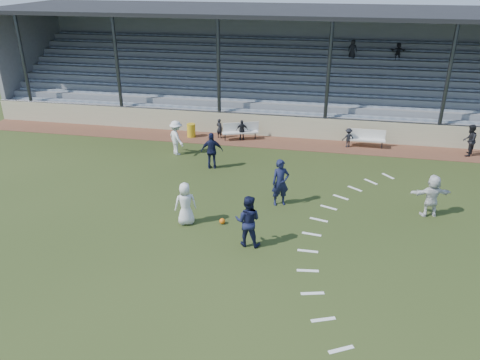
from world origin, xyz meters
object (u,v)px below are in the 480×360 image
at_px(bench_left, 241,130).
at_px(official, 469,140).
at_px(bench_right, 366,137).
at_px(football, 222,221).
at_px(player_white_lead, 185,204).
at_px(trash_bin, 191,130).
at_px(player_navy_lead, 280,183).

height_order(bench_left, official, official).
height_order(bench_right, football, bench_right).
bearing_deg(player_white_lead, official, -165.89).
bearing_deg(football, bench_left, 96.78).
relative_size(bench_right, official, 1.23).
distance_m(trash_bin, player_white_lead, 9.82).
xyz_separation_m(player_navy_lead, official, (8.78, 7.18, -0.13)).
bearing_deg(bench_right, trash_bin, -177.24).
bearing_deg(trash_bin, bench_left, 2.87).
xyz_separation_m(bench_right, trash_bin, (-9.61, -0.26, -0.18)).
height_order(bench_right, player_white_lead, player_white_lead).
distance_m(player_navy_lead, official, 11.35).
distance_m(football, official, 14.14).
bearing_deg(trash_bin, football, -66.91).
relative_size(bench_right, trash_bin, 2.64).
bearing_deg(trash_bin, player_white_lead, -74.64).
height_order(bench_right, official, official).
distance_m(bench_left, player_navy_lead, 7.99).
xyz_separation_m(bench_left, player_white_lead, (-0.23, -9.60, 0.25)).
bearing_deg(official, player_white_lead, -28.00).
distance_m(bench_left, player_white_lead, 9.61).
bearing_deg(bench_right, football, -119.65).
bearing_deg(player_white_lead, trash_bin, -98.48).
relative_size(bench_left, official, 1.23).
distance_m(trash_bin, player_navy_lead, 9.34).
relative_size(bench_right, player_white_lead, 1.21).
bearing_deg(player_navy_lead, bench_right, 41.16).
height_order(football, player_white_lead, player_white_lead).
distance_m(bench_left, trash_bin, 2.83).
xyz_separation_m(player_white_lead, official, (12.07, 9.41, 0.01)).
bearing_deg(official, bench_right, -69.39).
height_order(trash_bin, player_navy_lead, player_navy_lead).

